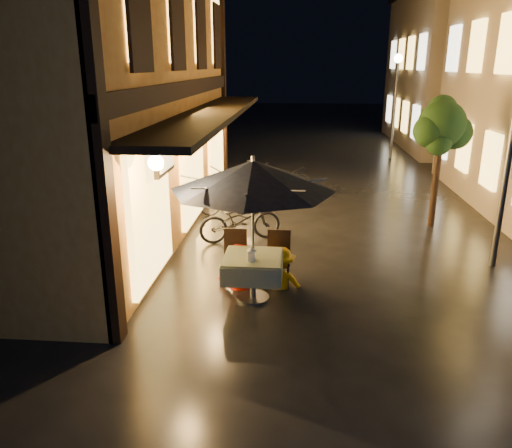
# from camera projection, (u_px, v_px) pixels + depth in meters

# --- Properties ---
(ground) EXTENTS (90.00, 90.00, 0.00)m
(ground) POSITION_uv_depth(u_px,v_px,m) (349.00, 305.00, 8.29)
(ground) COLOR black
(ground) RESTS_ON ground
(west_building) EXTENTS (5.90, 11.40, 7.40)m
(west_building) POSITION_uv_depth(u_px,v_px,m) (90.00, 70.00, 11.42)
(west_building) COLOR #C47931
(west_building) RESTS_ON ground
(east_building_far) EXTENTS (7.30, 10.30, 7.30)m
(east_building_far) POSITION_uv_depth(u_px,v_px,m) (479.00, 68.00, 23.64)
(east_building_far) COLOR tan
(east_building_far) RESTS_ON ground
(street_tree) EXTENTS (1.43, 1.20, 3.15)m
(street_tree) POSITION_uv_depth(u_px,v_px,m) (442.00, 127.00, 11.64)
(street_tree) COLOR black
(street_tree) RESTS_ON ground
(streetlamp_far) EXTENTS (0.36, 0.36, 4.23)m
(streetlamp_far) POSITION_uv_depth(u_px,v_px,m) (396.00, 87.00, 20.44)
(streetlamp_far) COLOR #59595E
(streetlamp_far) RESTS_ON ground
(cafe_table) EXTENTS (0.99, 0.99, 0.78)m
(cafe_table) POSITION_uv_depth(u_px,v_px,m) (253.00, 267.00, 8.36)
(cafe_table) COLOR #59595E
(cafe_table) RESTS_ON ground
(patio_umbrella) EXTENTS (2.67, 2.67, 2.46)m
(patio_umbrella) POSITION_uv_depth(u_px,v_px,m) (253.00, 176.00, 7.89)
(patio_umbrella) COLOR #59595E
(patio_umbrella) RESTS_ON ground
(cafe_chair_left) EXTENTS (0.42, 0.42, 0.97)m
(cafe_chair_left) POSITION_uv_depth(u_px,v_px,m) (235.00, 253.00, 9.11)
(cafe_chair_left) COLOR black
(cafe_chair_left) RESTS_ON ground
(cafe_chair_right) EXTENTS (0.42, 0.42, 0.97)m
(cafe_chair_right) POSITION_uv_depth(u_px,v_px,m) (279.00, 254.00, 9.04)
(cafe_chair_right) COLOR black
(cafe_chair_right) RESTS_ON ground
(table_lantern) EXTENTS (0.16, 0.16, 0.25)m
(table_lantern) POSITION_uv_depth(u_px,v_px,m) (252.00, 253.00, 8.06)
(table_lantern) COLOR white
(table_lantern) RESTS_ON cafe_table
(person_orange) EXTENTS (0.76, 0.60, 1.54)m
(person_orange) POSITION_uv_depth(u_px,v_px,m) (237.00, 245.00, 8.85)
(person_orange) COLOR red
(person_orange) RESTS_ON ground
(person_yellow) EXTENTS (1.01, 0.70, 1.45)m
(person_yellow) POSITION_uv_depth(u_px,v_px,m) (281.00, 249.00, 8.80)
(person_yellow) COLOR #FFA100
(person_yellow) RESTS_ON ground
(bicycle_0) EXTENTS (1.99, 1.34, 0.99)m
(bicycle_0) POSITION_uv_depth(u_px,v_px,m) (240.00, 220.00, 11.20)
(bicycle_0) COLOR black
(bicycle_0) RESTS_ON ground
(bicycle_1) EXTENTS (1.68, 0.67, 0.98)m
(bicycle_1) POSITION_uv_depth(u_px,v_px,m) (227.00, 199.00, 12.93)
(bicycle_1) COLOR black
(bicycle_1) RESTS_ON ground
(bicycle_2) EXTENTS (1.58, 0.73, 0.80)m
(bicycle_2) POSITION_uv_depth(u_px,v_px,m) (238.00, 191.00, 14.08)
(bicycle_2) COLOR black
(bicycle_2) RESTS_ON ground
(bicycle_3) EXTENTS (1.55, 0.85, 0.90)m
(bicycle_3) POSITION_uv_depth(u_px,v_px,m) (244.00, 183.00, 14.92)
(bicycle_3) COLOR black
(bicycle_3) RESTS_ON ground
(bicycle_4) EXTENTS (1.58, 0.76, 0.80)m
(bicycle_4) POSITION_uv_depth(u_px,v_px,m) (247.00, 184.00, 14.91)
(bicycle_4) COLOR black
(bicycle_4) RESTS_ON ground
(bicycle_5) EXTENTS (1.54, 0.99, 0.90)m
(bicycle_5) POSITION_uv_depth(u_px,v_px,m) (256.00, 175.00, 15.95)
(bicycle_5) COLOR black
(bicycle_5) RESTS_ON ground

